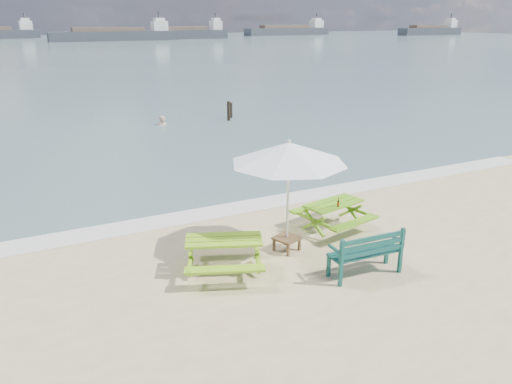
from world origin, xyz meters
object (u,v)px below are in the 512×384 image
park_bench (365,261)px  picnic_table_right (333,217)px  swimmer (163,133)px  patio_umbrella (289,153)px  side_table (287,243)px  beer_bottle (338,204)px  picnic_table_left (224,256)px

park_bench → picnic_table_right: bearing=71.1°
picnic_table_right → swimmer: bearing=90.2°
patio_umbrella → swimmer: patio_umbrella is taller
picnic_table_right → patio_umbrella: bearing=-162.1°
side_table → swimmer: swimmer is taller
park_bench → swimmer: size_ratio=0.88×
side_table → patio_umbrella: (-0.00, -0.00, 2.08)m
park_bench → beer_bottle: bearing=70.5°
picnic_table_right → side_table: (-1.59, -0.51, -0.17)m
park_bench → swimmer: 16.50m
picnic_table_right → beer_bottle: (-0.07, -0.27, 0.44)m
park_bench → swimmer: (0.70, 16.47, -0.72)m
picnic_table_left → beer_bottle: bearing=9.2°
side_table → patio_umbrella: bearing=-97.1°
picnic_table_left → swimmer: (3.18, 15.10, -0.78)m
picnic_table_left → swimmer: 15.45m
patio_umbrella → picnic_table_right: bearing=17.9°
side_table → beer_bottle: 1.66m
picnic_table_left → side_table: bearing=9.5°
side_table → swimmer: size_ratio=0.37×
picnic_table_left → park_bench: size_ratio=1.39×
beer_bottle → patio_umbrella: bearing=-171.0°
side_table → patio_umbrella: 2.08m
side_table → park_bench: bearing=-62.6°
picnic_table_left → side_table: size_ratio=3.32×
park_bench → patio_umbrella: (-0.85, 1.64, 1.96)m
side_table → picnic_table_right: bearing=17.9°
park_bench → patio_umbrella: bearing=117.4°
picnic_table_right → park_bench: bearing=-108.9°
picnic_table_left → patio_umbrella: bearing=9.5°
picnic_table_left → side_table: (1.63, 0.27, -0.18)m
picnic_table_right → side_table: 1.68m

